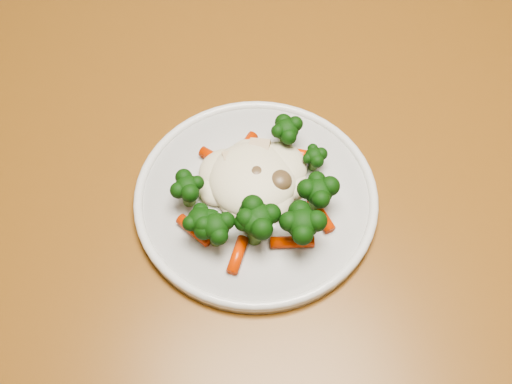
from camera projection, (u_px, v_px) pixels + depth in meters
dining_table at (277, 182)px, 0.83m from camera, size 1.25×0.92×0.75m
plate at (256, 199)px, 0.69m from camera, size 0.26×0.26×0.01m
meal at (258, 195)px, 0.66m from camera, size 0.18×0.17×0.05m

